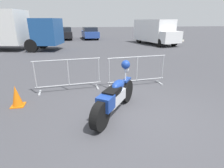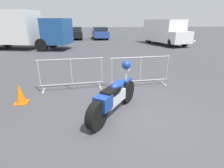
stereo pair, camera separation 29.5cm
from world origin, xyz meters
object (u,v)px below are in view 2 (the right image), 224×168
Objects in this scene: delivery_van at (165,31)px; parked_car_silver at (21,34)px; parked_car_blue at (100,33)px; pedestrian at (51,34)px; traffic_cone at (20,94)px; motorcycle at (114,96)px; crowd_barrier_near at (71,74)px; parked_car_green at (48,34)px; parked_car_black at (75,33)px; box_truck at (16,28)px; crowd_barrier_far at (140,71)px.

delivery_van is 1.31× the size of parked_car_silver.
parked_car_blue is 2.57× the size of pedestrian.
parked_car_blue is at bearing 79.10° from traffic_cone.
crowd_barrier_near is (-1.18, 1.82, 0.08)m from motorcycle.
parked_car_green is 0.95× the size of parked_car_black.
crowd_barrier_near is 11.03m from box_truck.
delivery_van reaches higher than traffic_cone.
box_truck is at bearing 133.15° from parked_car_blue.
parked_car_silver is at bearing 91.80° from parked_car_black.
box_truck reaches higher than crowd_barrier_near.
parked_car_blue reaches higher than traffic_cone.
box_truck is at bearing -165.93° from parked_car_silver.
pedestrian is (0.90, -3.14, 0.21)m from parked_car_green.
parked_car_blue is at bearing 152.83° from pedestrian.
pedestrian is (-5.64, 13.95, 0.37)m from crowd_barrier_far.
traffic_cone is at bearing 175.77° from parked_car_black.
box_truck reaches higher than motorcycle.
delivery_van is 9.00× the size of traffic_cone.
parked_car_silver is (-8.49, 18.80, 0.21)m from motorcycle.
parked_car_green is (-5.35, 18.91, 0.23)m from motorcycle.
pedestrian is at bearing 112.01° from crowd_barrier_far.
delivery_van is 1.20× the size of parked_car_black.
box_truck reaches higher than traffic_cone.
pedestrian is (-3.27, 13.95, 0.37)m from crowd_barrier_near.
parked_car_green reaches higher than traffic_cone.
pedestrian reaches higher than parked_car_blue.
motorcycle is 13.19m from box_truck.
parked_car_black reaches higher than parked_car_silver.
crowd_barrier_far is 0.27× the size of box_truck.
crowd_barrier_far is 0.51× the size of parked_car_green.
traffic_cone is at bearing -164.77° from parked_car_silver.
pedestrian is at bearing -130.00° from parked_car_silver.
crowd_barrier_near reaches higher than traffic_cone.
traffic_cone is at bearing 38.58° from pedestrian.
box_truck reaches higher than parked_car_green.
parked_car_green is 3.17m from parked_car_black.
delivery_van is at bearing -140.82° from parked_car_blue.
crowd_barrier_far is 1.27× the size of pedestrian.
crowd_barrier_near is at bearing -169.44° from parked_car_green.
parked_car_green is at bearing 97.14° from box_truck.
crowd_barrier_near is 2.37m from crowd_barrier_far.
parked_car_black is (4.04, 7.79, -0.89)m from box_truck.
delivery_van reaches higher than motorcycle.
parked_car_blue is at bearing -91.64° from parked_car_green.
crowd_barrier_near is 0.27× the size of box_truck.
traffic_cone is (5.94, -17.87, -0.39)m from parked_car_silver.
crowd_barrier_near is 1.00× the size of crowd_barrier_far.
pedestrian reaches higher than crowd_barrier_far.
parked_car_black is at bearing 81.95° from parked_car_blue.
parked_car_silver is 3.15m from parked_car_green.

